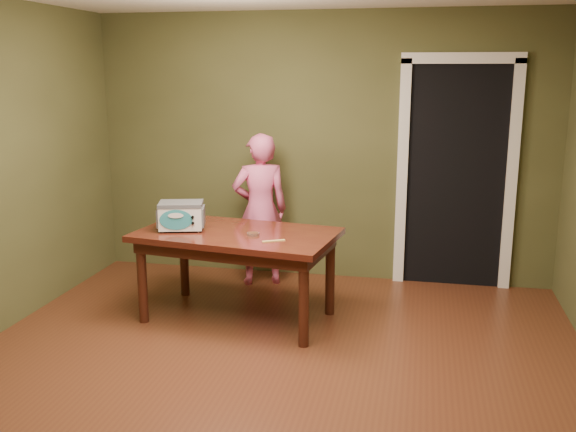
% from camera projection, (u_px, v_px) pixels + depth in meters
% --- Properties ---
extents(floor, '(5.00, 5.00, 0.00)m').
position_uv_depth(floor, '(258.00, 391.00, 4.18)').
color(floor, '#552A18').
rests_on(floor, ground).
extents(room_shell, '(4.52, 5.02, 2.61)m').
position_uv_depth(room_shell, '(255.00, 129.00, 3.80)').
color(room_shell, '#4D502A').
rests_on(room_shell, ground).
extents(doorway, '(1.10, 0.66, 2.25)m').
position_uv_depth(doorway, '(454.00, 172.00, 6.34)').
color(doorway, black).
rests_on(doorway, ground).
extents(dining_table, '(1.71, 1.12, 0.75)m').
position_uv_depth(dining_table, '(237.00, 243.00, 5.28)').
color(dining_table, '#3B130D').
rests_on(dining_table, floor).
extents(toy_oven, '(0.43, 0.34, 0.23)m').
position_uv_depth(toy_oven, '(181.00, 215.00, 5.30)').
color(toy_oven, '#4C4F54').
rests_on(toy_oven, dining_table).
extents(baking_pan, '(0.10, 0.10, 0.02)m').
position_uv_depth(baking_pan, '(253.00, 234.00, 5.14)').
color(baking_pan, silver).
rests_on(baking_pan, dining_table).
extents(spatula, '(0.17, 0.11, 0.01)m').
position_uv_depth(spatula, '(274.00, 241.00, 4.96)').
color(spatula, '#E0BE61').
rests_on(spatula, dining_table).
extents(child, '(0.63, 0.53, 1.47)m').
position_uv_depth(child, '(260.00, 210.00, 6.15)').
color(child, '#E05C8D').
rests_on(child, floor).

